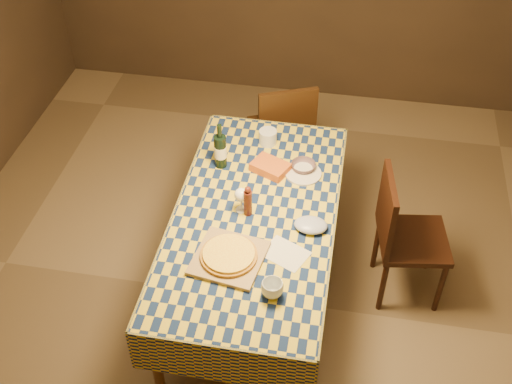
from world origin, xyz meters
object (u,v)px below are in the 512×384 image
white_plate (303,173)px  chair_right (402,232)px  cutting_board (229,258)px  dining_table (255,224)px  bowl (303,167)px  wine_bottle (220,151)px  chair_far (283,130)px  pizza (229,255)px

white_plate → chair_right: 0.70m
cutting_board → white_plate: 0.83m
dining_table → bowl: bowl is taller
wine_bottle → chair_far: bearing=69.4°
wine_bottle → white_plate: size_ratio=1.38×
pizza → wine_bottle: bearing=105.5°
cutting_board → bowl: size_ratio=2.35×
cutting_board → white_plate: (0.31, 0.77, -0.00)m
wine_bottle → dining_table: bearing=-54.4°
chair_far → bowl: bearing=-72.6°
chair_right → cutting_board: bearing=-146.7°
white_plate → chair_far: chair_far is taller
white_plate → wine_bottle: bearing=-179.6°
dining_table → chair_right: (0.87, 0.26, -0.17)m
dining_table → chair_right: chair_right is taller
white_plate → pizza: bearing=-111.8°
dining_table → wine_bottle: wine_bottle is taller
dining_table → chair_far: 1.18m
white_plate → bowl: bearing=97.2°
dining_table → cutting_board: bearing=-101.4°
bowl → white_plate: (0.01, -0.04, -0.02)m
pizza → white_plate: pizza is taller
white_plate → cutting_board: bearing=-111.8°
dining_table → pizza: size_ratio=5.19×
chair_far → chair_right: 1.26m
dining_table → chair_right: size_ratio=1.98×
pizza → white_plate: bearing=68.2°
chair_far → chair_right: (0.87, -0.91, 0.00)m
wine_bottle → white_plate: (0.52, 0.00, -0.11)m
chair_far → chair_right: same height
dining_table → bowl: (0.23, 0.45, 0.10)m
dining_table → white_plate: size_ratio=8.14×
cutting_board → wine_bottle: wine_bottle is taller
pizza → white_plate: 0.83m
white_plate → chair_far: size_ratio=0.24×
cutting_board → chair_right: 1.16m
dining_table → cutting_board: cutting_board is taller
bowl → white_plate: 0.05m
bowl → chair_far: bearing=107.4°
wine_bottle → chair_far: (0.29, 0.77, -0.36)m
pizza → bowl: 0.87m
white_plate → chair_right: bearing=-12.9°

